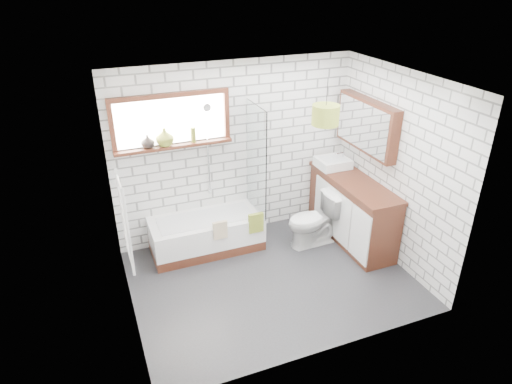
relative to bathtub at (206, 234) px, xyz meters
name	(u,v)px	position (x,y,z in m)	size (l,w,h in m)	color
floor	(271,279)	(0.56, -0.97, -0.25)	(3.40, 2.60, 0.01)	#26262A
ceiling	(275,81)	(0.56, -0.97, 2.26)	(3.40, 2.60, 0.01)	white
wall_back	(235,152)	(0.56, 0.34, 1.01)	(3.40, 0.01, 2.50)	white
wall_front	(330,250)	(0.56, -2.27, 1.01)	(3.40, 0.01, 2.50)	white
wall_left	(120,218)	(-1.15, -0.97, 1.01)	(0.01, 2.60, 2.50)	white
wall_right	(396,169)	(2.26, -0.97, 1.01)	(0.01, 2.60, 2.50)	white
window	(172,121)	(-0.29, 0.29, 1.56)	(1.52, 0.16, 0.68)	#3C1A10
towel_radiator	(125,222)	(-1.10, -0.97, 0.96)	(0.06, 0.52, 1.00)	white
mirror_cabinet	(367,125)	(2.18, -0.37, 1.41)	(0.16, 1.20, 0.70)	#3C1A10
shower_riser	(208,150)	(0.16, 0.29, 1.11)	(0.02, 0.02, 1.30)	silver
bathtub	(206,234)	(0.00, 0.00, 0.00)	(1.51, 0.67, 0.49)	white
shower_screen	(256,159)	(0.73, 0.00, 0.99)	(0.02, 0.72, 1.50)	white
towel_green	(256,223)	(0.60, -0.33, 0.22)	(0.20, 0.06, 0.28)	olive
towel_beige	(220,230)	(0.10, -0.33, 0.22)	(0.19, 0.05, 0.25)	tan
vanity	(352,210)	(2.00, -0.49, 0.22)	(0.53, 1.63, 0.94)	#3C1A10
basin	(333,163)	(1.94, 0.01, 0.76)	(0.45, 0.39, 0.13)	white
tap	(343,157)	(2.10, 0.01, 0.82)	(0.03, 0.03, 0.15)	silver
toilet	(314,220)	(1.43, -0.42, 0.13)	(0.74, 0.42, 0.76)	white
vase_olive	(165,139)	(-0.40, 0.26, 1.35)	(0.22, 0.22, 0.23)	olive
vase_dark	(148,143)	(-0.62, 0.26, 1.32)	(0.16, 0.16, 0.17)	black
bottle	(193,136)	(-0.03, 0.26, 1.33)	(0.06, 0.06, 0.19)	olive
pendant	(326,115)	(1.14, -1.04, 1.86)	(0.30, 0.30, 0.22)	olive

